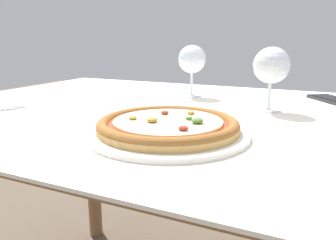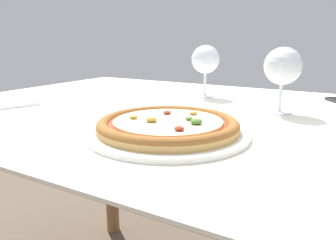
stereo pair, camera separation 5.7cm
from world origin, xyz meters
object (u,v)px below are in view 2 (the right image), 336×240
object	(u,v)px
pizza_plate	(168,127)
fork	(9,108)
dining_table	(161,140)
wine_glass_far_right	(283,67)
wine_glass_far_left	(205,60)

from	to	relation	value
pizza_plate	fork	world-z (taller)	pizza_plate
dining_table	fork	bearing A→B (deg)	-146.60
fork	wine_glass_far_right	world-z (taller)	wine_glass_far_right
dining_table	fork	world-z (taller)	fork
dining_table	pizza_plate	world-z (taller)	pizza_plate
wine_glass_far_left	wine_glass_far_right	xyz separation A→B (m)	(0.26, -0.12, -0.00)
wine_glass_far_left	wine_glass_far_right	bearing A→B (deg)	-25.98
dining_table	wine_glass_far_left	distance (m)	0.29
pizza_plate	wine_glass_far_right	xyz separation A→B (m)	(0.14, 0.30, 0.10)
fork	wine_glass_far_left	world-z (taller)	wine_glass_far_left
fork	wine_glass_far_right	bearing A→B (deg)	25.98
dining_table	wine_glass_far_left	size ratio (longest dim) A/B	7.63
wine_glass_far_right	wine_glass_far_left	bearing A→B (deg)	154.02
dining_table	wine_glass_far_right	world-z (taller)	wine_glass_far_right
pizza_plate	wine_glass_far_left	distance (m)	0.46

